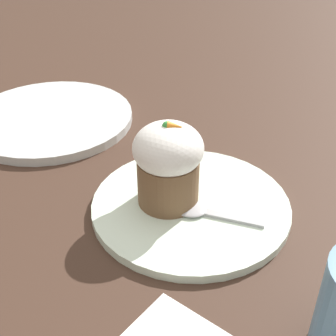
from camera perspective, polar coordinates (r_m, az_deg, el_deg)
name	(u,v)px	position (r m, az deg, el deg)	size (l,w,h in m)	color
ground_plane	(191,209)	(0.58, 2.77, -5.07)	(4.00, 4.00, 0.00)	#3D281E
dessert_plate	(191,206)	(0.58, 2.78, -4.64)	(0.24, 0.24, 0.01)	silver
carrot_cake	(168,163)	(0.54, 0.00, 0.57)	(0.08, 0.08, 0.11)	brown
spoon	(201,211)	(0.56, 4.01, -5.21)	(0.11, 0.04, 0.01)	#B7B7BC
side_plate	(50,118)	(0.79, -14.15, 5.90)	(0.27, 0.27, 0.01)	silver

